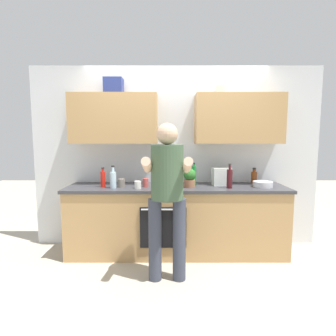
# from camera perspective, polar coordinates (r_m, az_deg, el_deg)

# --- Properties ---
(ground_plane) EXTENTS (12.00, 12.00, 0.00)m
(ground_plane) POSITION_cam_1_polar(r_m,az_deg,el_deg) (3.78, 1.54, -17.39)
(ground_plane) COLOR #B2A893
(back_wall_unit) EXTENTS (4.00, 0.38, 2.50)m
(back_wall_unit) POSITION_cam_1_polar(r_m,az_deg,el_deg) (3.73, 1.43, 5.90)
(back_wall_unit) COLOR silver
(back_wall_unit) RESTS_ON ground
(counter) EXTENTS (2.84, 0.67, 0.90)m
(counter) POSITION_cam_1_polar(r_m,az_deg,el_deg) (3.62, 1.56, -10.86)
(counter) COLOR tan
(counter) RESTS_ON ground
(person_standing) EXTENTS (0.49, 0.45, 1.68)m
(person_standing) POSITION_cam_1_polar(r_m,az_deg,el_deg) (2.82, -0.41, -4.52)
(person_standing) COLOR #383D4C
(person_standing) RESTS_ON ground
(bottle_vinegar) EXTENTS (0.08, 0.08, 0.22)m
(bottle_vinegar) POSITION_cam_1_polar(r_m,az_deg,el_deg) (3.87, 17.48, -1.83)
(bottle_vinegar) COLOR brown
(bottle_vinegar) RESTS_ON counter
(bottle_oil) EXTENTS (0.06, 0.06, 0.28)m
(bottle_oil) POSITION_cam_1_polar(r_m,az_deg,el_deg) (3.30, -0.66, -2.60)
(bottle_oil) COLOR olive
(bottle_oil) RESTS_ON counter
(bottle_hotsauce) EXTENTS (0.06, 0.06, 0.25)m
(bottle_hotsauce) POSITION_cam_1_polar(r_m,az_deg,el_deg) (3.54, -13.81, -2.23)
(bottle_hotsauce) COLOR red
(bottle_hotsauce) RESTS_ON counter
(bottle_soy) EXTENTS (0.07, 0.07, 0.29)m
(bottle_soy) POSITION_cam_1_polar(r_m,az_deg,el_deg) (3.51, 0.88, -1.93)
(bottle_soy) COLOR black
(bottle_soy) RESTS_ON counter
(bottle_water) EXTENTS (0.08, 0.08, 0.28)m
(bottle_water) POSITION_cam_1_polar(r_m,az_deg,el_deg) (3.44, -11.75, -2.33)
(bottle_water) COLOR silver
(bottle_water) RESTS_ON counter
(bottle_soda) EXTENTS (0.06, 0.06, 0.30)m
(bottle_soda) POSITION_cam_1_polar(r_m,az_deg,el_deg) (3.58, 5.28, -1.57)
(bottle_soda) COLOR #198C33
(bottle_soda) RESTS_ON counter
(bottle_wine) EXTENTS (0.07, 0.07, 0.31)m
(bottle_wine) POSITION_cam_1_polar(r_m,az_deg,el_deg) (3.45, 12.64, -2.13)
(bottle_wine) COLOR #471419
(bottle_wine) RESTS_ON counter
(cup_coffee) EXTENTS (0.08, 0.08, 0.09)m
(cup_coffee) POSITION_cam_1_polar(r_m,az_deg,el_deg) (3.37, -6.63, -3.56)
(cup_coffee) COLOR white
(cup_coffee) RESTS_ON counter
(cup_ceramic) EXTENTS (0.07, 0.07, 0.11)m
(cup_ceramic) POSITION_cam_1_polar(r_m,az_deg,el_deg) (3.49, -4.99, -3.07)
(cup_ceramic) COLOR #BF4C47
(cup_ceramic) RESTS_ON counter
(cup_stoneware) EXTENTS (0.09, 0.09, 0.11)m
(cup_stoneware) POSITION_cam_1_polar(r_m,az_deg,el_deg) (3.49, -10.05, -3.16)
(cup_stoneware) COLOR slate
(cup_stoneware) RESTS_ON counter
(mixing_bowl) EXTENTS (0.25, 0.25, 0.07)m
(mixing_bowl) POSITION_cam_1_polar(r_m,az_deg,el_deg) (3.66, 19.16, -3.23)
(mixing_bowl) COLOR silver
(mixing_bowl) RESTS_ON counter
(potted_herb) EXTENTS (0.16, 0.16, 0.24)m
(potted_herb) POSITION_cam_1_polar(r_m,az_deg,el_deg) (3.43, 4.35, -2.01)
(potted_herb) COLOR #9E6647
(potted_herb) RESTS_ON counter
(grocery_bag_produce) EXTENTS (0.25, 0.17, 0.23)m
(grocery_bag_produce) POSITION_cam_1_polar(r_m,az_deg,el_deg) (3.65, 10.99, -1.78)
(grocery_bag_produce) COLOR silver
(grocery_bag_produce) RESTS_ON counter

